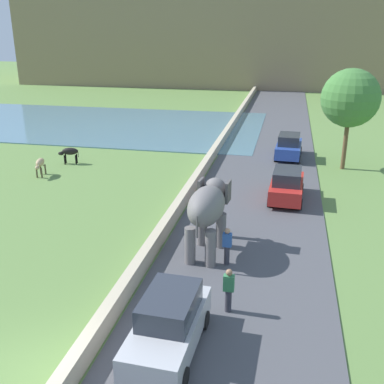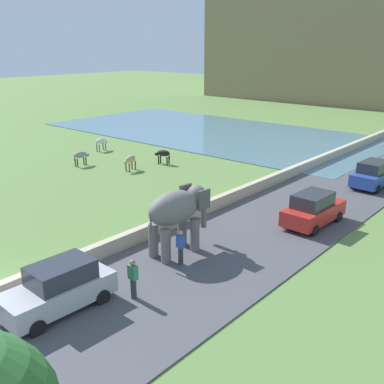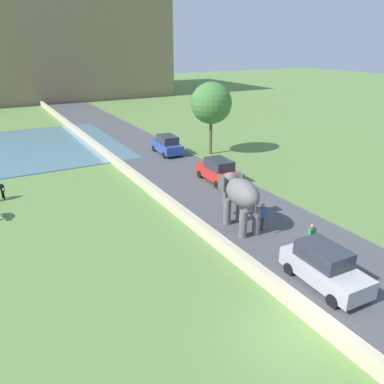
# 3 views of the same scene
# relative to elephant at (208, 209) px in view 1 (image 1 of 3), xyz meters

# --- Properties ---
(ground_plane) EXTENTS (220.00, 220.00, 0.00)m
(ground_plane) POSITION_rel_elephant_xyz_m (-3.44, -8.14, -2.04)
(ground_plane) COLOR #608442
(road_surface) EXTENTS (7.00, 120.00, 0.06)m
(road_surface) POSITION_rel_elephant_xyz_m (1.56, 11.86, -2.01)
(road_surface) COLOR #4C4C51
(road_surface) RESTS_ON ground
(barrier_wall) EXTENTS (0.40, 110.00, 0.72)m
(barrier_wall) POSITION_rel_elephant_xyz_m (-2.24, 9.86, -1.68)
(barrier_wall) COLOR beige
(barrier_wall) RESTS_ON ground
(lake) EXTENTS (36.00, 18.00, 0.08)m
(lake) POSITION_rel_elephant_xyz_m (-17.44, 24.61, -2.00)
(lake) COLOR slate
(lake) RESTS_ON ground
(hill_distant) EXTENTS (64.00, 28.00, 22.84)m
(hill_distant) POSITION_rel_elephant_xyz_m (-9.44, 66.80, 9.38)
(hill_distant) COLOR #897556
(hill_distant) RESTS_ON ground
(elephant) EXTENTS (1.63, 3.52, 2.99)m
(elephant) POSITION_rel_elephant_xyz_m (0.00, 0.00, 0.00)
(elephant) COLOR slate
(elephant) RESTS_ON ground
(person_beside_elephant) EXTENTS (0.36, 0.22, 1.63)m
(person_beside_elephant) POSITION_rel_elephant_xyz_m (0.94, -0.87, -1.16)
(person_beside_elephant) COLOR #33333D
(person_beside_elephant) RESTS_ON ground
(person_trailing) EXTENTS (0.36, 0.22, 1.63)m
(person_trailing) POSITION_rel_elephant_xyz_m (1.43, -4.03, -1.16)
(person_trailing) COLOR #33333D
(person_trailing) RESTS_ON ground
(car_blue) EXTENTS (1.95, 4.08, 1.80)m
(car_blue) POSITION_rel_elephant_xyz_m (3.13, 15.82, -1.14)
(car_blue) COLOR #2D4CA8
(car_blue) RESTS_ON ground
(car_red) EXTENTS (1.92, 4.06, 1.80)m
(car_red) POSITION_rel_elephant_xyz_m (3.13, 7.05, -1.14)
(car_red) COLOR red
(car_red) RESTS_ON ground
(car_silver) EXTENTS (1.91, 4.06, 1.80)m
(car_silver) POSITION_rel_elephant_xyz_m (-0.02, -6.24, -1.14)
(car_silver) COLOR #B7B7BC
(car_silver) RESTS_ON ground
(cow_tan) EXTENTS (0.66, 1.42, 1.15)m
(cow_tan) POSITION_rel_elephant_xyz_m (-12.31, 8.20, -1.20)
(cow_tan) COLOR tan
(cow_tan) RESTS_ON ground
(cow_black) EXTENTS (1.42, 0.70, 1.15)m
(cow_black) POSITION_rel_elephant_xyz_m (-11.76, 11.20, -1.20)
(cow_black) COLOR black
(cow_black) RESTS_ON ground
(tree_near) EXTENTS (3.74, 3.74, 6.60)m
(tree_near) POSITION_rel_elephant_xyz_m (6.76, 13.93, 2.68)
(tree_near) COLOR brown
(tree_near) RESTS_ON ground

